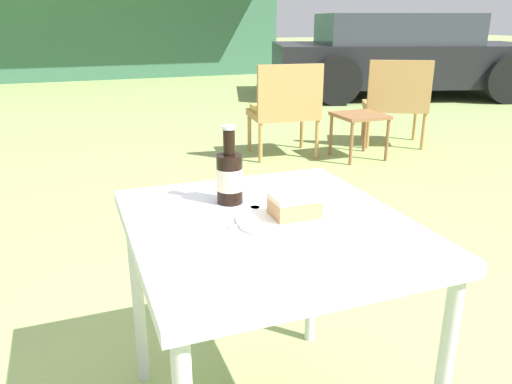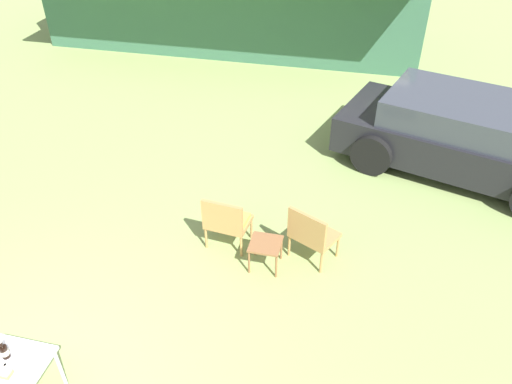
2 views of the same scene
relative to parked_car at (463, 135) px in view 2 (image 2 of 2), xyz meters
name	(u,v)px [view 2 (image 2 of 2)]	position (x,y,z in m)	size (l,w,h in m)	color
parked_car	(463,135)	(0.00, 0.00, 0.00)	(4.53, 3.02, 1.29)	black
wicker_chair_cushioned	(227,220)	(-3.35, -2.93, -0.17)	(0.63, 0.53, 0.85)	#B2844C
wicker_chair_plain	(311,233)	(-2.17, -2.94, -0.17)	(0.73, 0.68, 0.85)	#B2844C
garden_side_table	(266,246)	(-2.74, -3.21, -0.29)	(0.42, 0.41, 0.41)	brown
patio_table	(3,378)	(-4.71, -5.89, -0.01)	(0.74, 0.80, 0.70)	silver
cake_on_plate	(4,374)	(-4.66, -5.90, 0.08)	(0.26, 0.26, 0.07)	white
cola_bottle_near	(4,351)	(-4.77, -5.71, 0.14)	(0.08, 0.08, 0.23)	black
loose_bottle_cap	(5,365)	(-4.72, -5.80, 0.07)	(0.03, 0.03, 0.01)	silver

